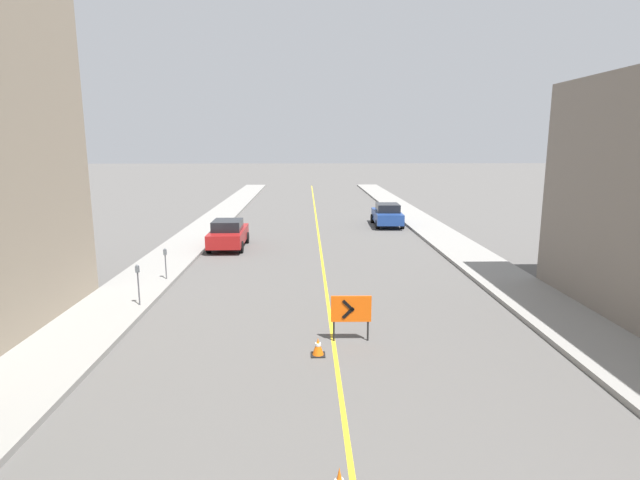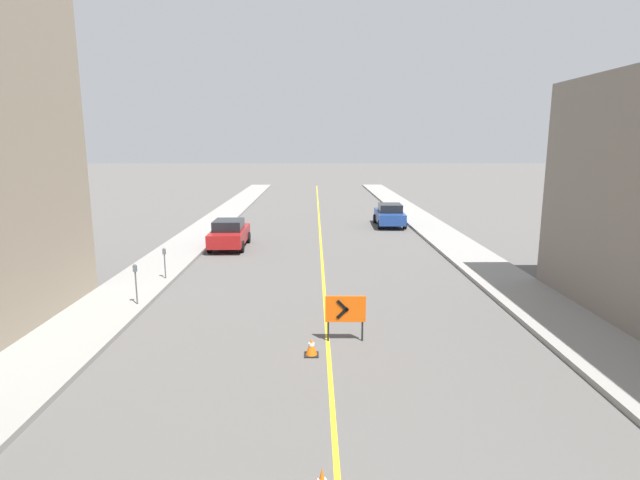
{
  "view_description": "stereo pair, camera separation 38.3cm",
  "coord_description": "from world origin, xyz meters",
  "views": [
    {
      "loc": [
        -0.78,
        2.97,
        5.73
      ],
      "look_at": [
        -0.1,
        27.33,
        1.0
      ],
      "focal_mm": 28.0,
      "sensor_mm": 36.0,
      "label": 1
    },
    {
      "loc": [
        -0.4,
        2.96,
        5.73
      ],
      "look_at": [
        -0.1,
        27.33,
        1.0
      ],
      "focal_mm": 28.0,
      "sensor_mm": 36.0,
      "label": 2
    }
  ],
  "objects": [
    {
      "name": "sidewalk_left",
      "position": [
        -7.61,
        35.83,
        0.08
      ],
      "size": [
        2.64,
        71.66,
        0.16
      ],
      "color": "gray",
      "rests_on": "ground_plane"
    },
    {
      "name": "parking_meter_near_curb",
      "position": [
        -6.64,
        23.29,
        1.09
      ],
      "size": [
        0.12,
        0.11,
        1.31
      ],
      "color": "#4C4C51",
      "rests_on": "sidewalk_left"
    },
    {
      "name": "lane_stripe",
      "position": [
        0.0,
        35.83,
        0.0
      ],
      "size": [
        0.12,
        71.66,
        0.01
      ],
      "color": "gold",
      "rests_on": "ground_plane"
    },
    {
      "name": "arrow_barricade_primary",
      "position": [
        0.52,
        16.83,
        0.94
      ],
      "size": [
        1.18,
        0.1,
        1.38
      ],
      "rotation": [
        0.0,
        0.0,
        -0.02
      ],
      "color": "#EF560C",
      "rests_on": "ground_plane"
    },
    {
      "name": "parked_car_curb_mid",
      "position": [
        4.92,
        37.59,
        0.8
      ],
      "size": [
        1.95,
        4.36,
        1.59
      ],
      "rotation": [
        0.0,
        0.0,
        -0.03
      ],
      "color": "navy",
      "rests_on": "ground_plane"
    },
    {
      "name": "parked_car_curb_near",
      "position": [
        -5.11,
        30.29,
        0.8
      ],
      "size": [
        1.94,
        4.32,
        1.59
      ],
      "rotation": [
        0.0,
        0.0,
        0.01
      ],
      "color": "maroon",
      "rests_on": "ground_plane"
    },
    {
      "name": "sidewalk_right",
      "position": [
        7.61,
        35.83,
        0.08
      ],
      "size": [
        2.64,
        71.66,
        0.16
      ],
      "color": "gray",
      "rests_on": "ground_plane"
    },
    {
      "name": "parking_meter_far_curb",
      "position": [
        -6.64,
        19.87,
        1.18
      ],
      "size": [
        0.12,
        0.11,
        1.46
      ],
      "color": "#4C4C51",
      "rests_on": "sidewalk_left"
    },
    {
      "name": "traffic_cone_third",
      "position": [
        -0.47,
        15.82,
        0.24
      ],
      "size": [
        0.39,
        0.39,
        0.5
      ],
      "color": "black",
      "rests_on": "ground_plane"
    }
  ]
}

